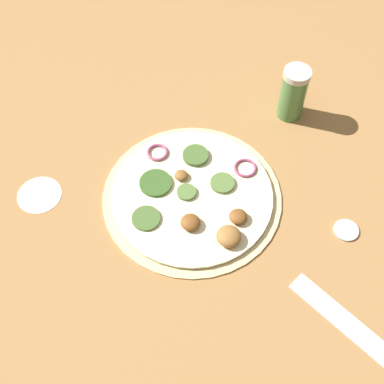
# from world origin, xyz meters

# --- Properties ---
(ground_plane) EXTENTS (3.00, 3.00, 0.00)m
(ground_plane) POSITION_xyz_m (0.00, 0.00, 0.00)
(ground_plane) COLOR #9E703F
(pizza) EXTENTS (0.30, 0.30, 0.03)m
(pizza) POSITION_xyz_m (-0.00, -0.00, 0.01)
(pizza) COLOR beige
(pizza) RESTS_ON ground_plane
(spice_jar) EXTENTS (0.05, 0.05, 0.11)m
(spice_jar) POSITION_xyz_m (0.22, -0.14, 0.05)
(spice_jar) COLOR #4C7F42
(spice_jar) RESTS_ON ground_plane
(loose_cap) EXTENTS (0.04, 0.04, 0.01)m
(loose_cap) POSITION_xyz_m (-0.02, -0.25, 0.00)
(loose_cap) COLOR beige
(loose_cap) RESTS_ON ground_plane
(flour_patch) EXTENTS (0.07, 0.07, 0.00)m
(flour_patch) POSITION_xyz_m (-0.04, 0.25, 0.00)
(flour_patch) COLOR white
(flour_patch) RESTS_ON ground_plane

